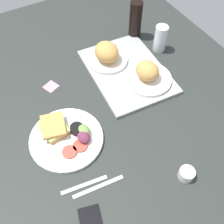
# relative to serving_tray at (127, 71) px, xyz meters

# --- Properties ---
(ground_plane) EXTENTS (1.90, 1.50, 0.03)m
(ground_plane) POSITION_rel_serving_tray_xyz_m (0.18, -0.22, -0.02)
(ground_plane) COLOR #282D2B
(serving_tray) EXTENTS (0.47, 0.36, 0.02)m
(serving_tray) POSITION_rel_serving_tray_xyz_m (0.00, 0.00, 0.00)
(serving_tray) COLOR #9EA0A3
(serving_tray) RESTS_ON ground_plane
(bread_plate_near) EXTENTS (0.19, 0.19, 0.10)m
(bread_plate_near) POSITION_rel_serving_tray_xyz_m (-0.10, -0.05, 0.05)
(bread_plate_near) COLOR white
(bread_plate_near) RESTS_ON serving_tray
(bread_plate_far) EXTENTS (0.22, 0.22, 0.09)m
(bread_plate_far) POSITION_rel_serving_tray_xyz_m (0.10, 0.05, 0.04)
(bread_plate_far) COLOR white
(bread_plate_far) RESTS_ON serving_tray
(plate_with_salad) EXTENTS (0.29, 0.29, 0.05)m
(plate_with_salad) POSITION_rel_serving_tray_xyz_m (0.20, -0.40, 0.01)
(plate_with_salad) COLOR white
(plate_with_salad) RESTS_ON ground_plane
(drinking_glass) EXTENTS (0.06, 0.06, 0.13)m
(drinking_glass) POSITION_rel_serving_tray_xyz_m (-0.06, 0.23, 0.06)
(drinking_glass) COLOR silver
(drinking_glass) RESTS_ON ground_plane
(soda_bottle) EXTENTS (0.06, 0.06, 0.20)m
(soda_bottle) POSITION_rel_serving_tray_xyz_m (-0.21, 0.18, 0.09)
(soda_bottle) COLOR black
(soda_bottle) RESTS_ON ground_plane
(espresso_cup) EXTENTS (0.06, 0.06, 0.04)m
(espresso_cup) POSITION_rel_serving_tray_xyz_m (0.55, -0.09, 0.01)
(espresso_cup) COLOR silver
(espresso_cup) RESTS_ON ground_plane
(fork) EXTENTS (0.04, 0.17, 0.01)m
(fork) POSITION_rel_serving_tray_xyz_m (0.40, -0.42, -0.01)
(fork) COLOR #B7B7BC
(fork) RESTS_ON ground_plane
(knife) EXTENTS (0.03, 0.19, 0.01)m
(knife) POSITION_rel_serving_tray_xyz_m (0.43, -0.38, -0.01)
(knife) COLOR #B7B7BC
(knife) RESTS_ON ground_plane
(sticky_note) EXTENTS (0.07, 0.07, 0.00)m
(sticky_note) POSITION_rel_serving_tray_xyz_m (-0.09, -0.35, -0.01)
(sticky_note) COLOR pink
(sticky_note) RESTS_ON ground_plane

